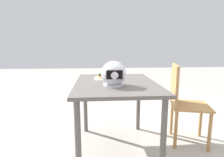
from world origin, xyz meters
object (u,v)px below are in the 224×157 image
object	(u,v)px
motorcycle_helmet	(114,74)
pizza	(108,76)
chair_side	(182,100)
dining_table	(116,91)

from	to	relation	value
motorcycle_helmet	pizza	bearing A→B (deg)	-85.89
pizza	motorcycle_helmet	bearing A→B (deg)	94.11
pizza	chair_side	size ratio (longest dim) A/B	0.29
dining_table	pizza	xyz separation A→B (m)	(0.06, -0.22, 0.12)
dining_table	chair_side	distance (m)	0.79
pizza	chair_side	bearing A→B (deg)	172.98
pizza	chair_side	xyz separation A→B (m)	(-0.83, 0.10, -0.26)
pizza	dining_table	bearing A→B (deg)	106.28
chair_side	dining_table	bearing A→B (deg)	8.74
dining_table	chair_side	bearing A→B (deg)	-171.26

